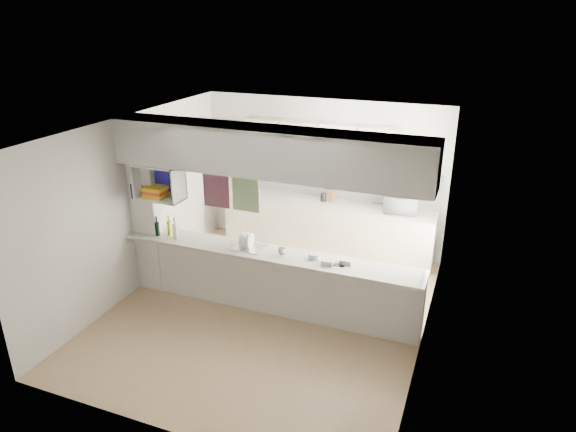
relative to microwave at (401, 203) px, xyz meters
The scene contains 16 objects.
floor 2.76m from the microwave, 123.57° to the right, with size 4.80×4.80×0.00m, color tan.
ceiling 2.97m from the microwave, 123.57° to the right, with size 4.80×4.80×0.00m, color white.
wall_back 1.46m from the microwave, 168.88° to the left, with size 4.20×4.20×0.00m, color silver.
wall_left 4.11m from the microwave, 148.83° to the right, with size 4.80×4.80×0.00m, color silver.
wall_right 2.24m from the microwave, 71.98° to the right, with size 4.80×4.80×0.00m, color silver.
servery_partition 2.71m from the microwave, 126.71° to the right, with size 4.20×0.50×2.60m.
cubby_shelf 3.75m from the microwave, 143.71° to the right, with size 0.65×0.35×0.50m.
kitchen_run 1.27m from the microwave, behind, with size 3.60×0.63×2.24m.
microwave is the anchor object (origin of this frame).
bowl 0.18m from the microwave, 112.57° to the left, with size 0.25×0.25×0.06m, color #140C86.
dish_rack 2.69m from the microwave, 128.68° to the right, with size 0.43×0.33×0.23m.
cup 2.45m from the microwave, 118.96° to the right, with size 0.11×0.11×0.09m, color white.
wine_bottles 3.65m from the microwave, 143.46° to the right, with size 0.36×0.14×0.32m.
plastic_tubs 2.19m from the microwave, 105.26° to the right, with size 0.58×0.23×0.07m.
utensil_jar 1.31m from the microwave, behind, with size 0.10×0.10×0.14m, color black.
knife_block 1.18m from the microwave, behind, with size 0.10×0.08×0.21m, color brown.
Camera 1 is at (2.51, -5.67, 3.92)m, focal length 32.00 mm.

